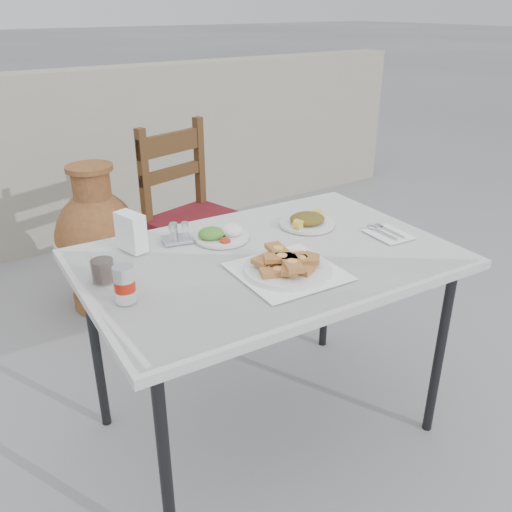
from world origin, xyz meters
TOP-DOWN VIEW (x-y plane):
  - ground at (0.00, 0.00)m, footprint 80.00×80.00m
  - cafe_table at (0.03, 0.10)m, footprint 1.36×0.97m
  - pide_plate at (0.00, -0.05)m, footprint 0.35×0.35m
  - salad_rice_plate at (-0.03, 0.32)m, footprint 0.21×0.21m
  - salad_chopped_plate at (0.32, 0.24)m, footprint 0.22×0.22m
  - soda_can at (-0.51, 0.07)m, footprint 0.06×0.06m
  - cola_glass at (-0.52, 0.24)m, footprint 0.08×0.08m
  - napkin_holder at (-0.35, 0.41)m, footprint 0.09×0.13m
  - condiment_caddy at (-0.18, 0.39)m, footprint 0.12×0.11m
  - cutlery_napkin at (0.52, -0.00)m, footprint 0.15×0.19m
  - chair at (0.29, 1.15)m, footprint 0.55×0.55m
  - terracotta_urn at (-0.15, 1.46)m, footprint 0.48×0.48m
  - back_wall at (0.00, 2.50)m, footprint 6.00×0.25m

SIDE VIEW (x-z plane):
  - ground at x=0.00m, z-range 0.00..0.00m
  - terracotta_urn at x=-0.15m, z-range -0.03..0.80m
  - chair at x=0.29m, z-range 0.02..1.05m
  - back_wall at x=0.00m, z-range 0.00..1.20m
  - cafe_table at x=0.03m, z-range 0.34..1.13m
  - cutlery_napkin at x=0.52m, z-range 0.79..0.80m
  - salad_chopped_plate at x=0.32m, z-range 0.79..0.83m
  - salad_rice_plate at x=-0.03m, z-range 0.78..0.84m
  - condiment_caddy at x=-0.18m, z-range 0.78..0.85m
  - pide_plate at x=0.00m, z-range 0.79..0.86m
  - cola_glass at x=-0.52m, z-range 0.78..0.90m
  - soda_can at x=-0.51m, z-range 0.79..0.91m
  - napkin_holder at x=-0.35m, z-range 0.79..0.93m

